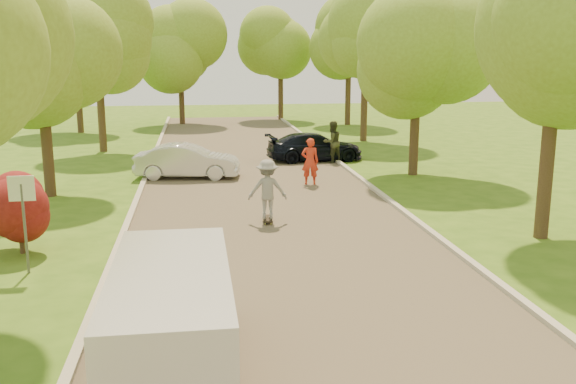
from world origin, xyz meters
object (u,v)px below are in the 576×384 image
dark_sedan (315,147)px  person_striped (310,162)px  person_olive (332,142)px  longboard (268,219)px  skateboarder (267,189)px  minivan (172,319)px  silver_sedan (187,161)px  street_sign (23,204)px

dark_sedan → person_striped: (-1.14, -5.26, 0.24)m
person_striped → person_olive: 4.94m
longboard → skateboarder: (0.00, -0.00, 0.87)m
minivan → longboard: 8.92m
silver_sedan → longboard: bearing=-153.9°
street_sign → dark_sedan: street_sign is taller
longboard → dark_sedan: bearing=-103.5°
skateboarder → person_olive: 10.42m
skateboarder → person_olive: (3.92, 9.65, -0.05)m
minivan → person_striped: 14.33m
street_sign → minivan: size_ratio=0.49×
minivan → person_striped: bearing=71.6°
longboard → person_striped: size_ratio=0.51×
silver_sedan → longboard: size_ratio=4.48×
silver_sedan → person_olive: bearing=-59.2°
person_striped → person_olive: (1.80, 4.61, 0.05)m
person_striped → minivan: bearing=78.8°
street_sign → silver_sedan: (3.36, 10.55, -0.91)m
dark_sedan → longboard: dark_sedan is taller
minivan → longboard: bearing=74.4°
dark_sedan → person_olive: size_ratio=2.34×
street_sign → silver_sedan: street_sign is taller
silver_sedan → person_olive: person_olive is taller
dark_sedan → person_olive: (0.66, -0.65, 0.29)m
silver_sedan → person_striped: (4.44, -1.95, 0.21)m
skateboarder → person_striped: (2.12, 5.05, -0.10)m
longboard → person_olive: size_ratio=0.48×
person_striped → silver_sedan: bearing=-16.6°
silver_sedan → dark_sedan: silver_sedan is taller
silver_sedan → skateboarder: skateboarder is taller
dark_sedan → skateboarder: skateboarder is taller
dark_sedan → person_olive: person_olive is taller
person_olive → street_sign: bearing=29.9°
minivan → dark_sedan: (5.64, 18.86, -0.25)m
person_striped → longboard: bearing=74.4°
longboard → skateboarder: skateboarder is taller
skateboarder → person_olive: size_ratio=0.93×
dark_sedan → person_striped: person_striped is taller
skateboarder → minivan: bearing=78.5°
minivan → longboard: (2.38, 8.56, -0.78)m
minivan → street_sign: bearing=123.3°
silver_sedan → dark_sedan: 6.49m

